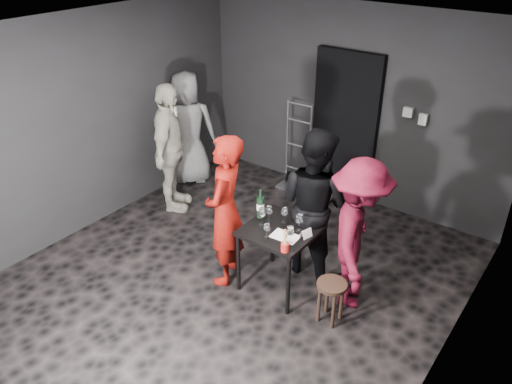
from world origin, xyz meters
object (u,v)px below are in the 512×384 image
Objects in this scene: woman_black at (315,192)px; bystander_grey at (187,121)px; server_red at (225,201)px; tasting_table at (281,236)px; wine_bottle at (260,207)px; man_maroon at (359,229)px; breadstick_cup at (285,241)px; stool at (331,292)px; hand_truck at (295,173)px; bystander_cream at (169,138)px.

woman_black is 1.04× the size of bystander_grey.
server_red is 0.98× the size of woman_black.
tasting_table is 0.39m from wine_bottle.
server_red reaches higher than tasting_table.
man_maroon is (0.63, -0.20, -0.11)m from woman_black.
man_maroon reaches higher than tasting_table.
tasting_table is 2.92× the size of breadstick_cup.
server_red is at bearing 87.41° from man_maroon.
stool is (0.71, -0.14, -0.29)m from tasting_table.
hand_truck is at bearing 169.57° from bystander_grey.
breadstick_cup is at bearing -49.84° from tasting_table.
man_maroon is (1.86, -1.78, 0.67)m from hand_truck.
tasting_table is at bearing 130.16° from breadstick_cup.
bystander_cream is at bearing -125.95° from hand_truck.
woman_black is 2.26m from bystander_cream.
tasting_table is 0.83m from man_maroon.
hand_truck is 2.78× the size of stool.
breadstick_cup is at bearing -32.78° from wine_bottle.
tasting_table is 0.36× the size of bystander_cream.
tasting_table is at bearing 88.88° from server_red.
breadstick_cup is at bearing -61.73° from hand_truck.
stool is 3.02m from bystander_cream.
woman_black is 7.84× the size of breadstick_cup.
bystander_cream reaches higher than server_red.
bystander_grey reaches higher than hand_truck.
hand_truck is 0.68× the size of bystander_grey.
man_maroon is (0.74, 0.27, 0.25)m from tasting_table.
woman_black is (-0.61, 0.62, 0.65)m from stool.
breadstick_cup is (2.41, -0.83, -0.19)m from bystander_cream.
bystander_grey is 2.53m from wine_bottle.
bystander_grey is at bearing -9.52° from woman_black.
bystander_cream reaches higher than tasting_table.
bystander_grey is (-2.53, 1.27, 0.32)m from tasting_table.
wine_bottle reaches higher than tasting_table.
woman_black is at bearing 100.75° from breadstick_cup.
woman_black reaches higher than hand_truck.
hand_truck is 2.15m from woman_black.
bystander_grey is (-3.27, 0.99, 0.07)m from man_maroon.
woman_black is at bearing 49.09° from man_maroon.
bystander_cream is 6.27× the size of wine_bottle.
tasting_table is 0.78m from stool.
breadstick_cup is at bearing 61.80° from server_red.
bystander_cream reaches higher than breadstick_cup.
hand_truck is 2.01m from bystander_cream.
woman_black is at bearing 113.43° from server_red.
stool is at bearing 71.00° from server_red.
server_red is (-0.57, -0.22, 0.34)m from tasting_table.
bystander_grey is (-0.38, 0.74, -0.09)m from bystander_cream.
bystander_cream is at bearing -137.77° from server_red.
hand_truck is 2.81m from breadstick_cup.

